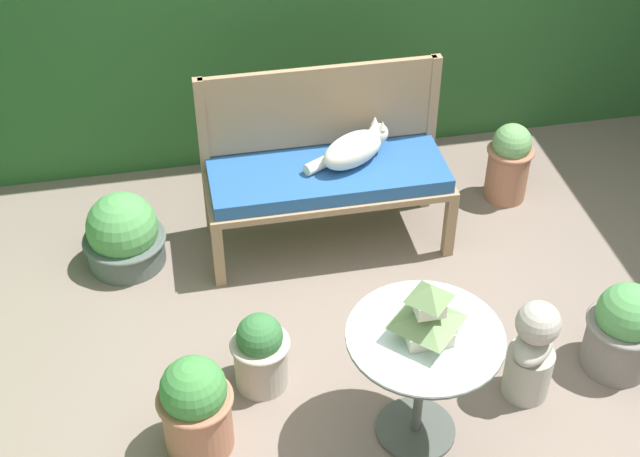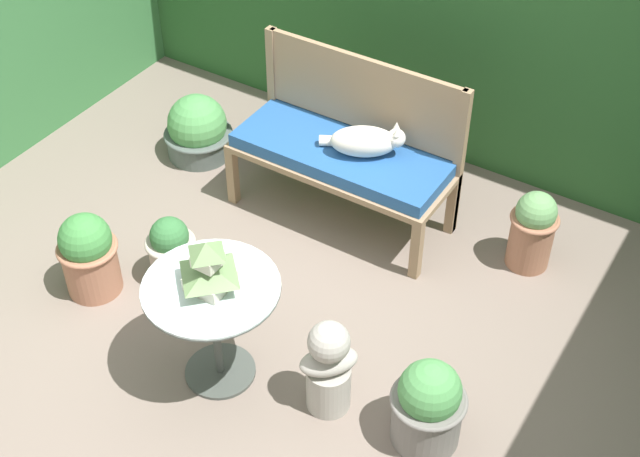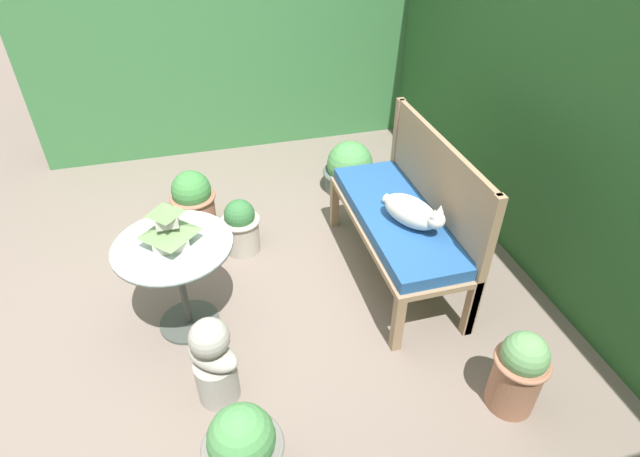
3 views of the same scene
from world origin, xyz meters
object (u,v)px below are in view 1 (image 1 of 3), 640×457
object	(u,v)px
pagoda_birdhouse	(428,314)
potted_plant_table_far	(260,352)
garden_bench	(328,180)
potted_plant_table_near	(124,235)
patio_table	(423,357)
potted_plant_hedge_corner	(509,161)
garden_bust	(532,351)
potted_plant_path_edge	(196,406)
potted_plant_patio_mid	(623,329)
cat	(354,149)

from	to	relation	value
pagoda_birdhouse	potted_plant_table_far	world-z (taller)	pagoda_birdhouse
garden_bench	potted_plant_table_near	xyz separation A→B (m)	(-1.19, 0.05, -0.26)
patio_table	potted_plant_table_far	distance (m)	0.87
potted_plant_table_far	potted_plant_table_near	size ratio (longest dim) A/B	0.92
potted_plant_table_far	potted_plant_hedge_corner	bearing A→B (deg)	35.48
patio_table	potted_plant_table_far	bearing A→B (deg)	146.50
garden_bench	pagoda_birdhouse	bearing A→B (deg)	-84.91
garden_bust	potted_plant_path_edge	size ratio (longest dim) A/B	1.08
garden_bench	potted_plant_patio_mid	bearing A→B (deg)	-44.89
pagoda_birdhouse	potted_plant_path_edge	xyz separation A→B (m)	(-1.02, 0.13, -0.51)
cat	patio_table	distance (m)	1.50
pagoda_birdhouse	potted_plant_table_near	world-z (taller)	pagoda_birdhouse
cat	potted_plant_hedge_corner	distance (m)	1.13
pagoda_birdhouse	potted_plant_patio_mid	bearing A→B (deg)	10.98
potted_plant_patio_mid	potted_plant_table_near	bearing A→B (deg)	151.96
potted_plant_patio_mid	potted_plant_table_near	size ratio (longest dim) A/B	1.07
pagoda_birdhouse	potted_plant_patio_mid	xyz separation A→B (m)	(1.12, 0.22, -0.53)
cat	potted_plant_table_far	bearing A→B (deg)	-152.48
garden_bench	potted_plant_table_near	bearing A→B (deg)	177.55
potted_plant_path_edge	potted_plant_table_near	distance (m)	1.42
cat	pagoda_birdhouse	xyz separation A→B (m)	(-0.02, -1.49, 0.15)
pagoda_birdhouse	potted_plant_table_near	distance (m)	2.09
potted_plant_path_edge	potted_plant_hedge_corner	bearing A→B (deg)	36.89
potted_plant_table_far	cat	bearing A→B (deg)	56.30
garden_bench	garden_bust	bearing A→B (deg)	-61.16
garden_bust	potted_plant_table_far	size ratio (longest dim) A/B	1.32
cat	potted_plant_path_edge	world-z (taller)	cat
garden_bust	potted_plant_path_edge	xyz separation A→B (m)	(-1.62, -0.01, -0.02)
garden_bust	potted_plant_hedge_corner	size ratio (longest dim) A/B	1.11
potted_plant_patio_mid	potted_plant_hedge_corner	distance (m)	1.47
patio_table	potted_plant_hedge_corner	size ratio (longest dim) A/B	1.32
potted_plant_table_near	potted_plant_table_far	bearing A→B (deg)	-59.11
potted_plant_path_edge	potted_plant_hedge_corner	world-z (taller)	potted_plant_path_edge
garden_bust	potted_plant_table_near	distance (m)	2.36
patio_table	potted_plant_patio_mid	xyz separation A→B (m)	(1.12, 0.22, -0.27)
cat	potted_plant_hedge_corner	bearing A→B (deg)	-18.06
garden_bust	potted_plant_patio_mid	world-z (taller)	garden_bust
garden_bench	potted_plant_path_edge	distance (m)	1.62
garden_bust	potted_plant_path_edge	world-z (taller)	garden_bust
cat	potted_plant_table_near	distance (m)	1.41
patio_table	potted_plant_table_far	world-z (taller)	patio_table
patio_table	potted_plant_patio_mid	distance (m)	1.17
garden_bust	potted_plant_table_near	world-z (taller)	garden_bust
cat	garden_bench	bearing A→B (deg)	161.53
potted_plant_table_far	pagoda_birdhouse	bearing A→B (deg)	-33.50
potted_plant_path_edge	potted_plant_table_far	xyz separation A→B (m)	(0.34, 0.32, -0.05)
patio_table	potted_plant_table_far	xyz separation A→B (m)	(-0.68, 0.45, -0.30)
potted_plant_patio_mid	potted_plant_hedge_corner	size ratio (longest dim) A/B	0.98
cat	garden_bust	world-z (taller)	cat
garden_bust	potted_plant_hedge_corner	bearing A→B (deg)	24.74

